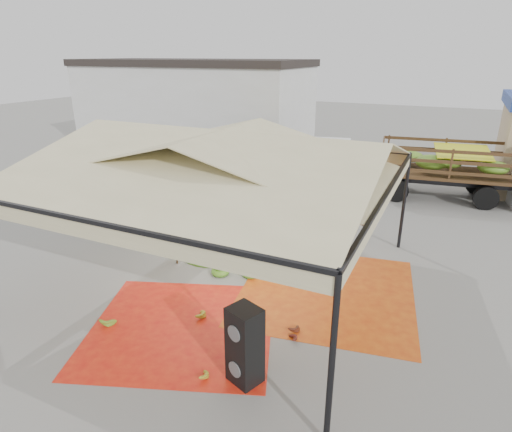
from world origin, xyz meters
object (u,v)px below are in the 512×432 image
at_px(speaker_stack, 245,346).
at_px(truck_left, 286,157).
at_px(truck_right, 478,166).
at_px(banana_heap, 237,229).
at_px(vendor, 341,218).

distance_m(speaker_stack, truck_left, 12.89).
distance_m(speaker_stack, truck_right, 13.94).
xyz_separation_m(truck_left, truck_right, (7.87, 1.13, 0.17)).
relative_size(speaker_stack, truck_left, 0.24).
height_order(truck_left, truck_right, truck_right).
height_order(speaker_stack, truck_right, truck_right).
bearing_deg(banana_heap, speaker_stack, -61.18).
bearing_deg(speaker_stack, vendor, 111.18).
bearing_deg(vendor, truck_right, -102.85).
bearing_deg(vendor, truck_left, -35.98).
distance_m(speaker_stack, vendor, 6.81).
distance_m(banana_heap, truck_right, 10.58).
relative_size(speaker_stack, vendor, 0.90).
bearing_deg(banana_heap, truck_left, 98.91).
xyz_separation_m(vendor, truck_left, (-4.02, 5.43, 0.43)).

